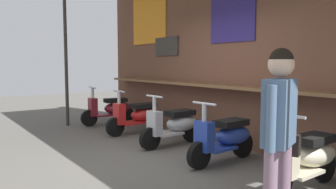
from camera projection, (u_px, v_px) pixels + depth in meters
The scene contains 8 objects.
ground_plane at pixel (144, 163), 5.07m from camera, with size 25.43×25.43×0.00m, color #56544F.
market_stall_facade at pixel (233, 32), 5.99m from camera, with size 9.08×2.13×3.85m.
scooter_maroon at pixel (111, 109), 8.36m from camera, with size 0.49×1.40×0.97m.
scooter_red at pixel (139, 116), 7.27m from camera, with size 0.46×1.40×0.97m.
scooter_silver at pixel (175, 125), 6.18m from camera, with size 0.47×1.40×0.97m.
scooter_blue at pixel (226, 137), 5.13m from camera, with size 0.48×1.40×0.97m.
scooter_cream at pixel (308, 157), 4.02m from camera, with size 0.46×1.40×0.97m.
shopper_with_handbag at pixel (280, 123), 2.87m from camera, with size 0.43×0.65×1.66m.
Camera 1 is at (4.23, -2.59, 1.52)m, focal length 35.36 mm.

